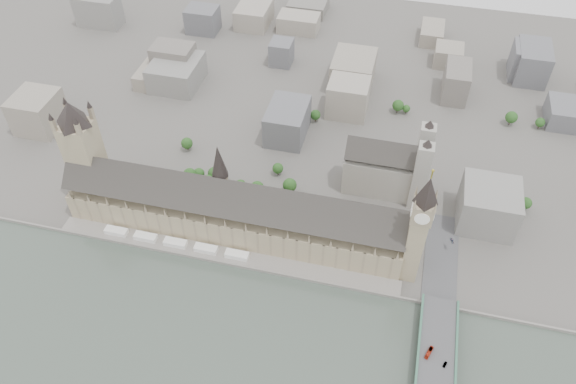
% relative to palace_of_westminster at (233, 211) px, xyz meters
% --- Properties ---
extents(ground, '(900.00, 900.00, 0.00)m').
position_rel_palace_of_westminster_xyz_m(ground, '(0.00, -19.70, -22.71)').
color(ground, '#595651').
rests_on(ground, ground).
extents(embankment_wall, '(600.00, 1.50, 3.00)m').
position_rel_palace_of_westminster_xyz_m(embankment_wall, '(0.00, -34.70, -21.21)').
color(embankment_wall, gray).
rests_on(embankment_wall, ground).
extents(river_terrace, '(270.00, 15.00, 2.00)m').
position_rel_palace_of_westminster_xyz_m(river_terrace, '(0.00, -27.20, -21.71)').
color(river_terrace, gray).
rests_on(river_terrace, ground).
extents(terrace_tents, '(118.00, 7.00, 4.00)m').
position_rel_palace_of_westminster_xyz_m(terrace_tents, '(-40.00, -26.70, -18.71)').
color(terrace_tents, white).
rests_on(terrace_tents, river_terrace).
extents(palace_of_westminster, '(265.00, 40.73, 55.44)m').
position_rel_palace_of_westminster_xyz_m(palace_of_westminster, '(0.00, 0.00, 0.00)').
color(palace_of_westminster, tan).
rests_on(palace_of_westminster, ground).
extents(elizabeth_tower, '(17.00, 17.00, 107.50)m').
position_rel_palace_of_westminster_xyz_m(elizabeth_tower, '(138.00, -11.70, 35.38)').
color(elizabeth_tower, tan).
rests_on(elizabeth_tower, ground).
extents(victoria_tower, '(30.00, 30.00, 100.00)m').
position_rel_palace_of_westminster_xyz_m(victoria_tower, '(-122.00, 6.30, 32.50)').
color(victoria_tower, tan).
rests_on(victoria_tower, ground).
extents(central_tower, '(13.00, 13.00, 48.00)m').
position_rel_palace_of_westminster_xyz_m(central_tower, '(-10.00, 6.30, 35.21)').
color(central_tower, gray).
rests_on(central_tower, ground).
extents(westminster_abbey, '(68.00, 36.00, 64.00)m').
position_rel_palace_of_westminster_xyz_m(westminster_abbey, '(110.92, 75.30, 2.38)').
color(westminster_abbey, '#9C988C').
rests_on(westminster_abbey, ground).
extents(city_skyline_inland, '(720.00, 360.00, 38.00)m').
position_rel_palace_of_westminster_xyz_m(city_skyline_inland, '(0.00, 225.30, -3.71)').
color(city_skyline_inland, gray).
rests_on(city_skyline_inland, ground).
extents(park_trees, '(110.00, 30.00, 15.00)m').
position_rel_palace_of_westminster_xyz_m(park_trees, '(-10.00, 40.30, -15.21)').
color(park_trees, '#264A1A').
rests_on(park_trees, ground).
extents(red_bus_north, '(5.62, 10.12, 2.77)m').
position_rel_palace_of_westminster_xyz_m(red_bus_north, '(156.66, -79.26, -11.07)').
color(red_bus_north, red).
rests_on(red_bus_north, westminster_bridge).
extents(car_silver, '(2.96, 4.66, 1.45)m').
position_rel_palace_of_westminster_xyz_m(car_silver, '(167.13, -84.98, -11.73)').
color(car_silver, gray).
rests_on(car_silver, westminster_bridge).
extents(car_approach, '(3.73, 5.49, 1.48)m').
position_rel_palace_of_westminster_xyz_m(car_approach, '(167.72, 20.40, -11.72)').
color(car_approach, gray).
rests_on(car_approach, westminster_bridge).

